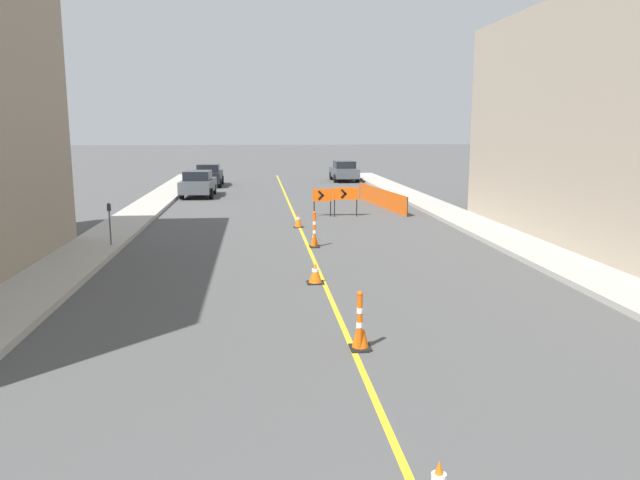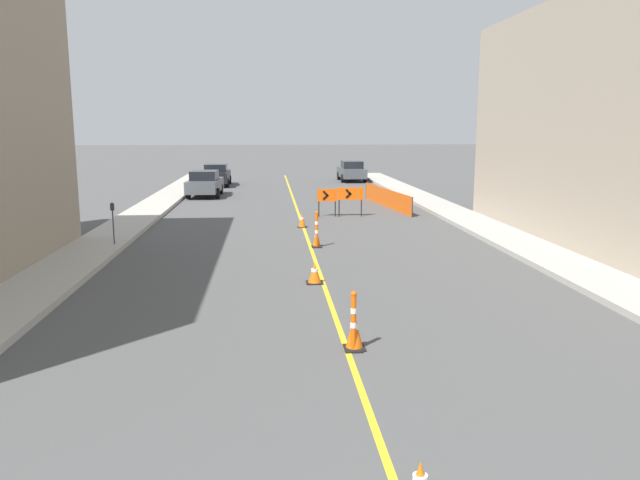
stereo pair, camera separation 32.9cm
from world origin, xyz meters
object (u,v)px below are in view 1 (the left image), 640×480
(traffic_cone_second, at_px, (360,331))
(parked_car_curb_mid, at_px, (209,175))
(traffic_cone_fourth, at_px, (314,239))
(parked_car_curb_far, at_px, (344,171))
(delineator_post_front, at_px, (360,325))
(traffic_cone_fifth, at_px, (298,220))
(parking_meter_far_curb, at_px, (109,216))
(arrow_barricade_primary, at_px, (322,197))
(delineator_post_rear, at_px, (314,232))
(parked_car_curb_near, at_px, (198,184))
(traffic_cone_third, at_px, (315,273))
(arrow_barricade_secondary, at_px, (346,195))

(traffic_cone_second, distance_m, parked_car_curb_mid, 34.64)
(traffic_cone_fourth, xyz_separation_m, parked_car_curb_far, (4.84, 26.98, 0.52))
(delineator_post_front, distance_m, parked_car_curb_mid, 34.73)
(traffic_cone_fourth, distance_m, delineator_post_front, 10.52)
(traffic_cone_fourth, height_order, traffic_cone_fifth, traffic_cone_fifth)
(parking_meter_far_curb, bearing_deg, traffic_cone_fourth, -0.88)
(traffic_cone_second, height_order, arrow_barricade_primary, arrow_barricade_primary)
(delineator_post_rear, distance_m, parked_car_curb_mid, 24.56)
(parked_car_curb_mid, bearing_deg, delineator_post_front, -81.09)
(traffic_cone_fifth, xyz_separation_m, arrow_barricade_primary, (1.36, 3.16, 0.64))
(traffic_cone_fourth, xyz_separation_m, arrow_barricade_primary, (1.07, 7.51, 0.66))
(traffic_cone_fifth, xyz_separation_m, parking_meter_far_curb, (-6.77, -4.24, 0.90))
(delineator_post_rear, bearing_deg, parked_car_curb_near, 108.17)
(traffic_cone_second, bearing_deg, parked_car_curb_far, 82.51)
(traffic_cone_fourth, xyz_separation_m, traffic_cone_fifth, (-0.29, 4.35, 0.01))
(traffic_cone_second, xyz_separation_m, arrow_barricade_primary, (1.15, 17.92, 0.59))
(traffic_cone_second, distance_m, traffic_cone_fifth, 14.76)
(traffic_cone_third, bearing_deg, parked_car_curb_near, 103.02)
(traffic_cone_fifth, relative_size, delineator_post_rear, 0.47)
(arrow_barricade_secondary, bearing_deg, parked_car_curb_near, 129.60)
(delineator_post_front, height_order, parked_car_curb_mid, parked_car_curb_mid)
(traffic_cone_third, height_order, delineator_post_rear, delineator_post_rear)
(traffic_cone_second, distance_m, traffic_cone_fourth, 10.41)
(arrow_barricade_primary, bearing_deg, parking_meter_far_curb, -139.44)
(traffic_cone_fifth, bearing_deg, traffic_cone_third, -91.06)
(parked_car_curb_mid, distance_m, parked_car_curb_far, 10.74)
(traffic_cone_third, xyz_separation_m, traffic_cone_fourth, (0.46, 5.27, 0.01))
(arrow_barricade_primary, distance_m, arrow_barricade_secondary, 1.10)
(delineator_post_rear, relative_size, parked_car_curb_far, 0.30)
(traffic_cone_second, relative_size, delineator_post_front, 0.60)
(traffic_cone_fifth, distance_m, parked_car_curb_mid, 20.14)
(arrow_barricade_secondary, distance_m, parked_car_curb_far, 19.74)
(parked_car_curb_far, bearing_deg, delineator_post_rear, -101.09)
(parking_meter_far_curb, bearing_deg, parked_car_curb_far, 66.13)
(traffic_cone_second, xyz_separation_m, parked_car_curb_mid, (-5.34, 34.22, 0.45))
(parked_car_curb_near, bearing_deg, delineator_post_rear, -69.27)
(traffic_cone_second, relative_size, parked_car_curb_far, 0.16)
(traffic_cone_fifth, relative_size, parked_car_curb_far, 0.14)
(parking_meter_far_curb, bearing_deg, arrow_barricade_primary, 42.32)
(traffic_cone_second, bearing_deg, arrow_barricade_secondary, 82.81)
(traffic_cone_fifth, xyz_separation_m, parked_car_curb_far, (5.12, 22.63, 0.50))
(delineator_post_front, relative_size, parked_car_curb_mid, 0.27)
(delineator_post_front, distance_m, parking_meter_far_curb, 12.71)
(arrow_barricade_primary, bearing_deg, parked_car_curb_mid, 109.97)
(traffic_cone_fifth, bearing_deg, arrow_barricade_secondary, 51.43)
(traffic_cone_third, height_order, parked_car_curb_mid, parked_car_curb_mid)
(arrow_barricade_primary, bearing_deg, delineator_post_front, -95.53)
(delineator_post_front, xyz_separation_m, parked_car_curb_mid, (-5.31, 34.32, 0.30))
(delineator_post_front, xyz_separation_m, parked_car_curb_near, (-5.44, 27.28, 0.30))
(traffic_cone_fifth, distance_m, parked_car_curb_far, 23.21)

